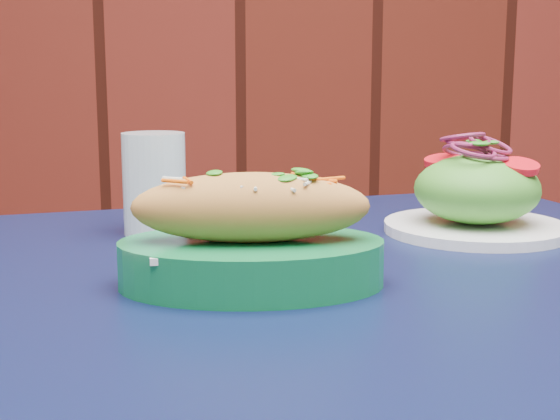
{
  "coord_description": "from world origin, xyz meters",
  "views": [
    {
      "loc": [
        -0.07,
        0.7,
        0.94
      ],
      "look_at": [
        -0.01,
        1.43,
        0.81
      ],
      "focal_mm": 50.0,
      "sensor_mm": 36.0,
      "label": 1
    }
  ],
  "objects": [
    {
      "name": "cafe_table",
      "position": [
        0.09,
        1.45,
        0.66
      ],
      "size": [
        0.96,
        0.96,
        0.75
      ],
      "rotation": [
        0.0,
        0.0,
        0.22
      ],
      "color": "black",
      "rests_on": "ground"
    },
    {
      "name": "banh_mi_basket",
      "position": [
        -0.04,
        1.38,
        0.79
      ],
      "size": [
        0.24,
        0.16,
        0.11
      ],
      "rotation": [
        0.0,
        0.0,
        -0.03
      ],
      "color": "#0F6C37",
      "rests_on": "cafe_table"
    },
    {
      "name": "water_glass",
      "position": [
        -0.15,
        1.62,
        0.81
      ],
      "size": [
        0.07,
        0.07,
        0.12
      ],
      "primitive_type": "cylinder",
      "color": "silver",
      "rests_on": "cafe_table"
    },
    {
      "name": "salad_plate",
      "position": [
        0.23,
        1.59,
        0.79
      ],
      "size": [
        0.22,
        0.22,
        0.12
      ],
      "rotation": [
        0.0,
        0.0,
        0.31
      ],
      "color": "white",
      "rests_on": "cafe_table"
    }
  ]
}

